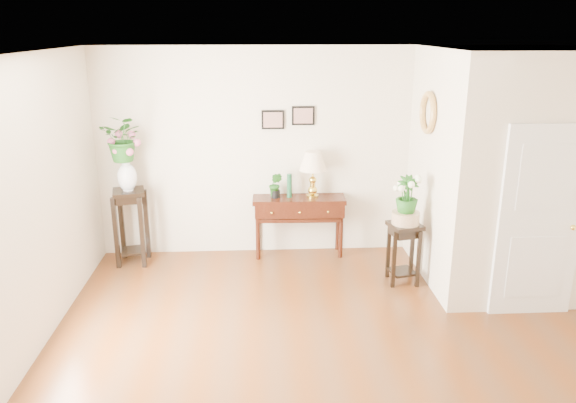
{
  "coord_description": "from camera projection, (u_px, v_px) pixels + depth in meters",
  "views": [
    {
      "loc": [
        -0.86,
        -4.64,
        3.02
      ],
      "look_at": [
        -0.53,
        1.3,
        1.16
      ],
      "focal_mm": 35.0,
      "sensor_mm": 36.0,
      "label": 1
    }
  ],
  "objects": [
    {
      "name": "floor",
      "position": [
        351.0,
        357.0,
        5.37
      ],
      "size": [
        6.0,
        5.5,
        0.02
      ],
      "primitive_type": "cube",
      "color": "#612F11",
      "rests_on": "ground"
    },
    {
      "name": "ceiling",
      "position": [
        362.0,
        55.0,
        4.53
      ],
      "size": [
        6.0,
        5.5,
        0.02
      ],
      "primitive_type": "cube",
      "color": "white",
      "rests_on": "ground"
    },
    {
      "name": "wall_back",
      "position": [
        321.0,
        152.0,
        7.57
      ],
      "size": [
        6.0,
        0.02,
        2.8
      ],
      "primitive_type": "cube",
      "color": "beige",
      "rests_on": "ground"
    },
    {
      "name": "wall_left",
      "position": [
        8.0,
        225.0,
        4.79
      ],
      "size": [
        0.02,
        5.5,
        2.8
      ],
      "primitive_type": "cube",
      "color": "beige",
      "rests_on": "ground"
    },
    {
      "name": "partition",
      "position": [
        504.0,
        168.0,
        6.75
      ],
      "size": [
        1.8,
        1.95,
        2.8
      ],
      "primitive_type": "cube",
      "color": "beige",
      "rests_on": "floor"
    },
    {
      "name": "door",
      "position": [
        540.0,
        223.0,
        5.9
      ],
      "size": [
        0.9,
        0.05,
        2.1
      ],
      "primitive_type": "cube",
      "color": "silver",
      "rests_on": "floor"
    },
    {
      "name": "art_print_left",
      "position": [
        273.0,
        120.0,
        7.38
      ],
      "size": [
        0.3,
        0.02,
        0.25
      ],
      "primitive_type": "cube",
      "color": "black",
      "rests_on": "wall_back"
    },
    {
      "name": "art_print_right",
      "position": [
        303.0,
        116.0,
        7.39
      ],
      "size": [
        0.3,
        0.02,
        0.25
      ],
      "primitive_type": "cube",
      "color": "black",
      "rests_on": "wall_back"
    },
    {
      "name": "wall_ornament",
      "position": [
        428.0,
        113.0,
        6.63
      ],
      "size": [
        0.07,
        0.51,
        0.51
      ],
      "primitive_type": "torus",
      "rotation": [
        0.0,
        1.57,
        0.0
      ],
      "color": "tan",
      "rests_on": "partition"
    },
    {
      "name": "console_table",
      "position": [
        299.0,
        226.0,
        7.68
      ],
      "size": [
        1.25,
        0.45,
        0.83
      ],
      "primitive_type": "cube",
      "rotation": [
        0.0,
        0.0,
        -0.03
      ],
      "color": "#3B190C",
      "rests_on": "floor"
    },
    {
      "name": "table_lamp",
      "position": [
        313.0,
        172.0,
        7.46
      ],
      "size": [
        0.42,
        0.42,
        0.63
      ],
      "primitive_type": "cube",
      "rotation": [
        0.0,
        0.0,
        0.18
      ],
      "color": "gold",
      "rests_on": "console_table"
    },
    {
      "name": "green_vase",
      "position": [
        289.0,
        185.0,
        7.5
      ],
      "size": [
        0.08,
        0.08,
        0.32
      ],
      "primitive_type": "cylinder",
      "rotation": [
        0.0,
        0.0,
        -0.15
      ],
      "color": "#164729",
      "rests_on": "console_table"
    },
    {
      "name": "potted_plant",
      "position": [
        276.0,
        186.0,
        7.49
      ],
      "size": [
        0.22,
        0.2,
        0.33
      ],
      "primitive_type": "imported",
      "rotation": [
        0.0,
        0.0,
        -0.36
      ],
      "color": "#1C5618",
      "rests_on": "console_table"
    },
    {
      "name": "plant_stand_a",
      "position": [
        132.0,
        227.0,
        7.38
      ],
      "size": [
        0.47,
        0.47,
        1.01
      ],
      "primitive_type": "cube",
      "rotation": [
        0.0,
        0.0,
        0.22
      ],
      "color": "black",
      "rests_on": "floor"
    },
    {
      "name": "porcelain_vase",
      "position": [
        127.0,
        173.0,
        7.16
      ],
      "size": [
        0.31,
        0.31,
        0.43
      ],
      "primitive_type": null,
      "rotation": [
        0.0,
        0.0,
        -0.32
      ],
      "color": "silver",
      "rests_on": "plant_stand_a"
    },
    {
      "name": "lily_arrangement",
      "position": [
        124.0,
        137.0,
        7.02
      ],
      "size": [
        0.63,
        0.58,
        0.59
      ],
      "primitive_type": "imported",
      "rotation": [
        0.0,
        0.0,
        -0.25
      ],
      "color": "#1C5618",
      "rests_on": "porcelain_vase"
    },
    {
      "name": "plant_stand_b",
      "position": [
        403.0,
        253.0,
        6.85
      ],
      "size": [
        0.43,
        0.43,
        0.76
      ],
      "primitive_type": "cube",
      "rotation": [
        0.0,
        0.0,
        0.22
      ],
      "color": "black",
      "rests_on": "floor"
    },
    {
      "name": "ceramic_bowl",
      "position": [
        406.0,
        217.0,
        6.71
      ],
      "size": [
        0.42,
        0.42,
        0.15
      ],
      "primitive_type": "cylinder",
      "rotation": [
        0.0,
        0.0,
        0.31
      ],
      "color": "tan",
      "rests_on": "plant_stand_b"
    },
    {
      "name": "narcissus",
      "position": [
        407.0,
        195.0,
        6.63
      ],
      "size": [
        0.28,
        0.28,
        0.47
      ],
      "primitive_type": "imported",
      "rotation": [
        0.0,
        0.0,
        -0.08
      ],
      "color": "#1C5618",
      "rests_on": "ceramic_bowl"
    }
  ]
}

